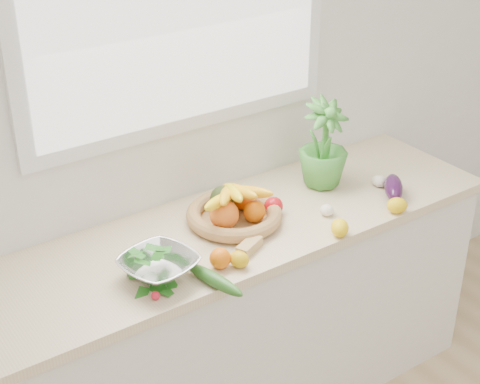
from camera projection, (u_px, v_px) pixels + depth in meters
back_wall at (181, 92)px, 2.76m from camera, size 4.50×0.02×2.70m
counter_cabinet at (227, 327)px, 2.98m from camera, size 2.20×0.58×0.86m
countertop at (226, 233)px, 2.77m from camera, size 2.24×0.62×0.04m
orange_loose at (220, 258)px, 2.52m from camera, size 0.10×0.10×0.07m
lemon_a at (239, 259)px, 2.53m from camera, size 0.08×0.09×0.06m
lemon_b at (340, 228)px, 2.70m from camera, size 0.10×0.11×0.07m
lemon_c at (397, 205)px, 2.85m from camera, size 0.10×0.10×0.06m
apple at (274, 206)px, 2.84m from camera, size 0.10×0.10×0.07m
ginger at (249, 246)px, 2.62m from camera, size 0.12×0.09×0.04m
garlic_a at (379, 181)px, 3.05m from camera, size 0.06×0.06×0.05m
garlic_b at (378, 180)px, 3.06m from camera, size 0.06×0.06×0.04m
garlic_c at (327, 210)px, 2.84m from camera, size 0.07×0.07×0.04m
eggplant at (394, 188)px, 2.97m from camera, size 0.18×0.20×0.08m
cucumber at (214, 279)px, 2.43m from camera, size 0.10×0.27×0.05m
radish at (155, 296)px, 2.37m from camera, size 0.03×0.03×0.03m
potted_herb at (324, 143)px, 2.98m from camera, size 0.22×0.22×0.36m
fruit_basket at (233, 210)px, 2.78m from camera, size 0.47×0.47×0.19m
colander_with_spinach at (159, 262)px, 2.45m from camera, size 0.30×0.30×0.13m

